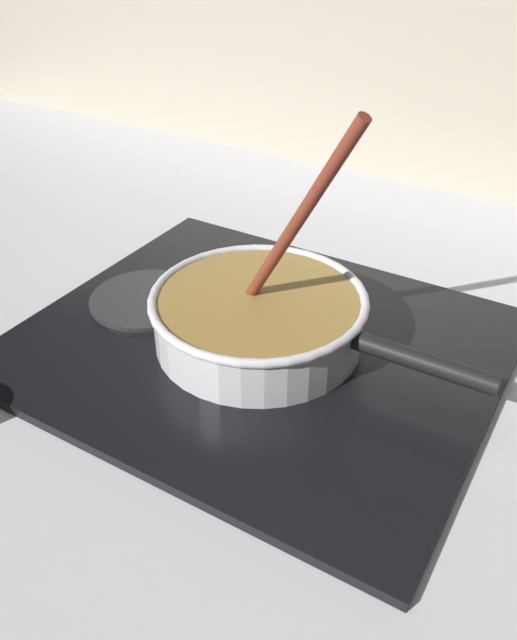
# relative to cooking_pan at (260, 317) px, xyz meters

# --- Properties ---
(ground) EXTENTS (2.40, 1.60, 0.04)m
(ground) POSITION_rel_cooking_pan_xyz_m (-0.08, -0.18, -0.07)
(ground) COLOR #B7B7BC
(backsplash_wall) EXTENTS (2.40, 0.02, 0.55)m
(backsplash_wall) POSITION_rel_cooking_pan_xyz_m (-0.08, 0.61, 0.23)
(backsplash_wall) COLOR #B2A893
(backsplash_wall) RESTS_ON ground
(hob_plate) EXTENTS (0.56, 0.48, 0.01)m
(hob_plate) POSITION_rel_cooking_pan_xyz_m (-0.00, 0.00, -0.04)
(hob_plate) COLOR black
(hob_plate) RESTS_ON ground
(burner_ring) EXTENTS (0.16, 0.16, 0.01)m
(burner_ring) POSITION_rel_cooking_pan_xyz_m (-0.00, 0.00, -0.03)
(burner_ring) COLOR #592D0C
(burner_ring) RESTS_ON hob_plate
(spare_burner) EXTENTS (0.15, 0.15, 0.01)m
(spare_burner) POSITION_rel_cooking_pan_xyz_m (-0.18, 0.00, -0.03)
(spare_burner) COLOR #262628
(spare_burner) RESTS_ON hob_plate
(cooking_pan) EXTENTS (0.41, 0.26, 0.30)m
(cooking_pan) POSITION_rel_cooking_pan_xyz_m (0.00, 0.00, 0.00)
(cooking_pan) COLOR silver
(cooking_pan) RESTS_ON hob_plate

